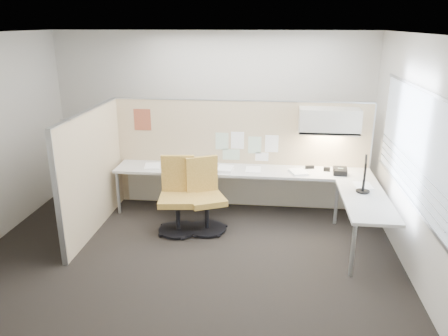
# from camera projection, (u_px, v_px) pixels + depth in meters

# --- Properties ---
(floor) EXTENTS (5.50, 4.50, 0.01)m
(floor) POSITION_uv_depth(u_px,v_px,m) (191.00, 249.00, 5.94)
(floor) COLOR black
(floor) RESTS_ON ground
(ceiling) EXTENTS (5.50, 4.50, 0.01)m
(ceiling) POSITION_uv_depth(u_px,v_px,m) (185.00, 33.00, 5.04)
(ceiling) COLOR white
(ceiling) RESTS_ON wall_back
(wall_back) EXTENTS (5.50, 0.02, 2.80)m
(wall_back) POSITION_uv_depth(u_px,v_px,m) (212.00, 114.00, 7.61)
(wall_back) COLOR beige
(wall_back) RESTS_ON ground
(wall_front) EXTENTS (5.50, 0.02, 2.80)m
(wall_front) POSITION_uv_depth(u_px,v_px,m) (133.00, 230.00, 3.37)
(wall_front) COLOR beige
(wall_front) RESTS_ON ground
(wall_right) EXTENTS (0.02, 4.50, 2.80)m
(wall_right) POSITION_uv_depth(u_px,v_px,m) (415.00, 157.00, 5.20)
(wall_right) COLOR beige
(wall_right) RESTS_ON ground
(window_pane) EXTENTS (0.01, 2.80, 1.30)m
(window_pane) POSITION_uv_depth(u_px,v_px,m) (414.00, 144.00, 5.16)
(window_pane) COLOR #ABB9C7
(window_pane) RESTS_ON wall_right
(partition_back) EXTENTS (4.10, 0.06, 1.75)m
(partition_back) POSITION_uv_depth(u_px,v_px,m) (240.00, 154.00, 7.11)
(partition_back) COLOR #CEB68E
(partition_back) RESTS_ON floor
(partition_left) EXTENTS (0.06, 2.20, 1.75)m
(partition_left) POSITION_uv_depth(u_px,v_px,m) (93.00, 172.00, 6.29)
(partition_left) COLOR #CEB68E
(partition_left) RESTS_ON floor
(desk) EXTENTS (4.00, 2.07, 0.73)m
(desk) POSITION_uv_depth(u_px,v_px,m) (263.00, 181.00, 6.71)
(desk) COLOR beige
(desk) RESTS_ON floor
(overhead_bin) EXTENTS (0.90, 0.36, 0.38)m
(overhead_bin) POSITION_uv_depth(u_px,v_px,m) (329.00, 121.00, 6.57)
(overhead_bin) COLOR beige
(overhead_bin) RESTS_ON partition_back
(task_light_strip) EXTENTS (0.60, 0.06, 0.02)m
(task_light_strip) POSITION_uv_depth(u_px,v_px,m) (328.00, 134.00, 6.63)
(task_light_strip) COLOR #FFEABF
(task_light_strip) RESTS_ON overhead_bin
(pinned_papers) EXTENTS (1.01, 0.00, 0.47)m
(pinned_papers) POSITION_uv_depth(u_px,v_px,m) (245.00, 146.00, 7.02)
(pinned_papers) COLOR #8CBF8C
(pinned_papers) RESTS_ON partition_back
(poster) EXTENTS (0.28, 0.00, 0.35)m
(poster) POSITION_uv_depth(u_px,v_px,m) (142.00, 120.00, 7.07)
(poster) COLOR #DD481B
(poster) RESTS_ON partition_back
(chair_left) EXTENTS (0.57, 0.59, 1.08)m
(chair_left) POSITION_uv_depth(u_px,v_px,m) (178.00, 198.00, 6.33)
(chair_left) COLOR black
(chair_left) RESTS_ON floor
(chair_right) EXTENTS (0.66, 0.67, 1.06)m
(chair_right) POSITION_uv_depth(u_px,v_px,m) (205.00, 198.00, 6.36)
(chair_right) COLOR black
(chair_right) RESTS_ON floor
(monitor) EXTENTS (0.19, 0.44, 0.47)m
(monitor) POSITION_uv_depth(u_px,v_px,m) (365.00, 173.00, 5.84)
(monitor) COLOR black
(monitor) RESTS_ON desk
(phone) EXTENTS (0.22, 0.21, 0.12)m
(phone) POSITION_uv_depth(u_px,v_px,m) (340.00, 171.00, 6.59)
(phone) COLOR black
(phone) RESTS_ON desk
(stapler) EXTENTS (0.15, 0.07, 0.05)m
(stapler) POSITION_uv_depth(u_px,v_px,m) (310.00, 167.00, 6.86)
(stapler) COLOR black
(stapler) RESTS_ON desk
(tape_dispenser) EXTENTS (0.10, 0.07, 0.06)m
(tape_dispenser) POSITION_uv_depth(u_px,v_px,m) (327.00, 169.00, 6.75)
(tape_dispenser) COLOR black
(tape_dispenser) RESTS_ON desk
(coat_hook) EXTENTS (0.18, 0.48, 1.43)m
(coat_hook) POSITION_uv_depth(u_px,v_px,m) (63.00, 148.00, 5.52)
(coat_hook) COLOR silver
(coat_hook) RESTS_ON partition_left
(paper_stack_0) EXTENTS (0.28, 0.34, 0.03)m
(paper_stack_0) POSITION_uv_depth(u_px,v_px,m) (152.00, 166.00, 6.94)
(paper_stack_0) COLOR white
(paper_stack_0) RESTS_ON desk
(paper_stack_1) EXTENTS (0.27, 0.33, 0.02)m
(paper_stack_1) POSITION_uv_depth(u_px,v_px,m) (186.00, 166.00, 6.98)
(paper_stack_1) COLOR white
(paper_stack_1) RESTS_ON desk
(paper_stack_2) EXTENTS (0.25, 0.32, 0.04)m
(paper_stack_2) POSITION_uv_depth(u_px,v_px,m) (225.00, 169.00, 6.79)
(paper_stack_2) COLOR white
(paper_stack_2) RESTS_ON desk
(paper_stack_3) EXTENTS (0.23, 0.30, 0.02)m
(paper_stack_3) POSITION_uv_depth(u_px,v_px,m) (253.00, 170.00, 6.81)
(paper_stack_3) COLOR white
(paper_stack_3) RESTS_ON desk
(paper_stack_4) EXTENTS (0.31, 0.36, 0.03)m
(paper_stack_4) POSITION_uv_depth(u_px,v_px,m) (298.00, 172.00, 6.67)
(paper_stack_4) COLOR white
(paper_stack_4) RESTS_ON desk
(paper_stack_5) EXTENTS (0.25, 0.32, 0.02)m
(paper_stack_5) POSITION_uv_depth(u_px,v_px,m) (363.00, 186.00, 6.13)
(paper_stack_5) COLOR white
(paper_stack_5) RESTS_ON desk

